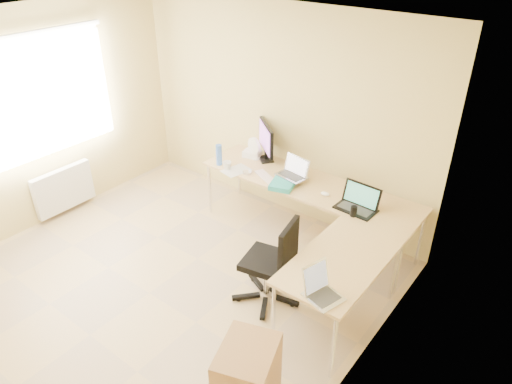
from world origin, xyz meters
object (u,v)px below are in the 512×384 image
Objects in this scene: laptop_black at (357,199)px; cabinet at (248,382)px; desk_return at (337,290)px; desk_fan at (256,149)px; monitor at (266,142)px; office_chair at (267,258)px; mug at (227,166)px; desk_main at (306,210)px; water_bottle at (219,155)px; laptop_return at (324,287)px; laptop_center at (292,168)px; keyboard at (267,178)px.

laptop_black is 2.19m from cabinet.
desk_fan reaches higher than desk_return.
laptop_black is (-0.28, 0.83, 0.50)m from desk_return.
monitor reaches higher than office_chair.
monitor is 0.58m from mug.
desk_fan is at bearing -112.27° from monitor.
water_bottle is (-1.13, -0.26, 0.50)m from desk_main.
laptop_center is at bearing 57.62° from laptop_return.
desk_return is at bearing 0.32° from office_chair.
desk_fan is (-0.86, 0.14, 0.50)m from desk_main.
mug reaches higher than desk_return.
laptop_return is (0.41, -1.35, -0.02)m from laptop_black.
cabinet is (0.66, -1.14, -0.14)m from office_chair.
monitor is 0.16m from desk_fan.
desk_main is at bearing 134.27° from desk_return.
desk_fan is 3.06m from cabinet.
laptop_center reaches higher than mug.
water_bottle is 0.95× the size of desk_fan.
desk_fan is at bearing 76.50° from mug.
office_chair is at bearing 101.38° from cabinet.
office_chair is at bearing -28.25° from keyboard.
monitor is 1.73× the size of laptop_return.
mug is (-0.97, -0.30, 0.42)m from desk_main.
desk_fan is (-0.11, -0.06, -0.10)m from monitor.
monitor is at bearing 50.60° from water_bottle.
laptop_center is 0.83× the size of laptop_black.
laptop_black is 0.61× the size of cabinet.
mug is (-1.66, -0.12, -0.08)m from laptop_black.
cabinet is at bearing -53.36° from laptop_center.
mug reaches higher than cabinet.
cabinet is (2.06, -2.03, -0.50)m from water_bottle.
office_chair is at bearing -110.47° from laptop_black.
desk_main is 2.47m from cabinet.
desk_fan reaches higher than cabinet.
monitor is 0.83× the size of cabinet.
mug is at bearing 160.11° from desk_return.
desk_return is at bearing -68.11° from laptop_black.
desk_fan reaches higher than office_chair.
keyboard is 0.69m from water_bottle.
desk_main is 2.77× the size of office_chair.
water_bottle reaches higher than mug.
desk_main is 1.01m from desk_fan.
laptop_return is at bearing -38.55° from laptop_center.
water_bottle is 0.48m from desk_fan.
water_bottle is at bearing -167.11° from desk_main.
desk_main is at bearing 24.62° from monitor.
monitor is at bearing 43.45° from desk_fan.
desk_main is 9.66× the size of desk_fan.
monitor is at bearing 164.51° from laptop_center.
desk_return is 1.92× the size of cabinet.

